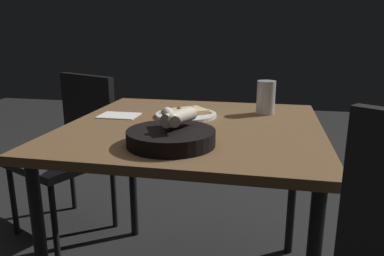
# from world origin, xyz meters

# --- Properties ---
(dining_table) EXTENTS (0.95, 0.94, 0.75)m
(dining_table) POSITION_xyz_m (0.00, 0.00, 0.68)
(dining_table) COLOR brown
(dining_table) RESTS_ON ground
(pizza_plate) EXTENTS (0.25, 0.25, 0.04)m
(pizza_plate) POSITION_xyz_m (0.06, -0.12, 0.77)
(pizza_plate) COLOR white
(pizza_plate) RESTS_ON dining_table
(bread_basket) EXTENTS (0.28, 0.28, 0.11)m
(bread_basket) POSITION_xyz_m (0.02, 0.27, 0.79)
(bread_basket) COLOR black
(bread_basket) RESTS_ON dining_table
(beer_glass) EXTENTS (0.08, 0.08, 0.14)m
(beer_glass) POSITION_xyz_m (-0.26, -0.24, 0.82)
(beer_glass) COLOR silver
(beer_glass) RESTS_ON dining_table
(napkin) EXTENTS (0.16, 0.12, 0.00)m
(napkin) POSITION_xyz_m (0.33, -0.08, 0.76)
(napkin) COLOR white
(napkin) RESTS_ON dining_table
(chair_far) EXTENTS (0.58, 0.58, 0.86)m
(chair_far) POSITION_xyz_m (0.77, -0.45, 0.49)
(chair_far) COLOR #262626
(chair_far) RESTS_ON ground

